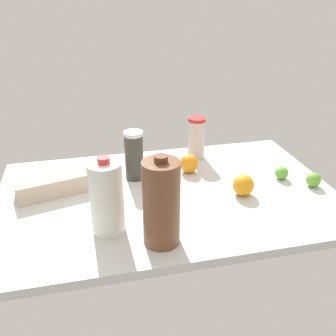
{
  "coord_description": "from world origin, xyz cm",
  "views": [
    {
      "loc": [
        26.26,
        113.6,
        70.86
      ],
      "look_at": [
        0.0,
        0.0,
        13.0
      ],
      "focal_mm": 40.0,
      "sensor_mm": 36.0,
      "label": 1
    }
  ],
  "objects": [
    {
      "name": "tumbler_cup",
      "position": [
        -18.6,
        -27.28,
        12.0
      ],
      "size": [
        7.42,
        7.42,
        17.92
      ],
      "color": "beige",
      "rests_on": "countertop"
    },
    {
      "name": "lime_loose",
      "position": [
        -53.39,
        7.24,
        5.68
      ],
      "size": [
        5.37,
        5.37,
        5.37
      ],
      "primitive_type": "sphere",
      "color": "#69B034",
      "rests_on": "countertop"
    },
    {
      "name": "countertop",
      "position": [
        0.0,
        0.0,
        1.5
      ],
      "size": [
        120.0,
        76.0,
        3.0
      ],
      "primitive_type": "cube",
      "color": "silver",
      "rests_on": "ground"
    },
    {
      "name": "milk_jug",
      "position": [
        22.58,
        17.89,
        14.45
      ],
      "size": [
        10.01,
        10.01,
        24.46
      ],
      "color": "white",
      "rests_on": "countertop"
    },
    {
      "name": "shaker_bottle",
      "position": [
        9.84,
        -14.3,
        12.53
      ],
      "size": [
        7.3,
        7.3,
        18.99
      ],
      "color": "#38362C",
      "rests_on": "countertop"
    },
    {
      "name": "orange_far_back",
      "position": [
        -11.78,
        -14.48,
        6.68
      ],
      "size": [
        7.36,
        7.36,
        7.36
      ],
      "primitive_type": "sphere",
      "color": "orange",
      "rests_on": "countertop"
    },
    {
      "name": "lime_by_jug",
      "position": [
        -44.89,
        -0.79,
        5.53
      ],
      "size": [
        5.07,
        5.07,
        5.07
      ],
      "primitive_type": "sphere",
      "color": "#64B73D",
      "rests_on": "countertop"
    },
    {
      "name": "chocolate_milk_jug",
      "position": [
        8.1,
        26.81,
        15.94
      ],
      "size": [
        10.61,
        10.61,
        27.45
      ],
      "color": "brown",
      "rests_on": "countertop"
    },
    {
      "name": "orange_beside_bowl",
      "position": [
        -25.67,
        7.0,
        6.75
      ],
      "size": [
        7.5,
        7.5,
        7.5
      ],
      "primitive_type": "sphere",
      "color": "orange",
      "rests_on": "countertop"
    },
    {
      "name": "egg_carton",
      "position": [
        35.94,
        -10.85,
        6.32
      ],
      "size": [
        35.32,
        18.72,
        6.63
      ],
      "primitive_type": "cube",
      "rotation": [
        0.0,
        0.0,
        0.24
      ],
      "color": "beige",
      "rests_on": "countertop"
    }
  ]
}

